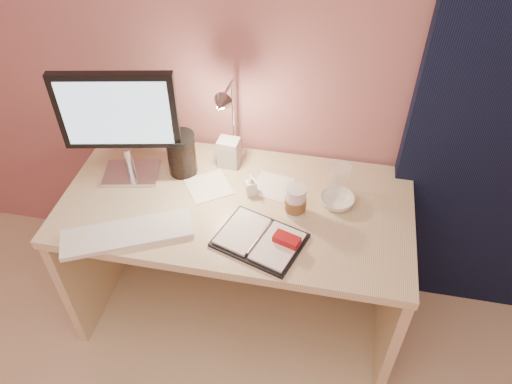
% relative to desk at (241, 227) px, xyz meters
% --- Properties ---
extents(room, '(3.50, 3.50, 3.50)m').
position_rel_desk_xyz_m(room, '(0.95, 0.24, 0.63)').
color(room, '#C6B28E').
rests_on(room, ground).
extents(desk, '(1.40, 0.70, 0.73)m').
position_rel_desk_xyz_m(desk, '(0.00, 0.00, 0.00)').
color(desk, beige).
rests_on(desk, ground).
extents(monitor, '(0.46, 0.20, 0.49)m').
position_rel_desk_xyz_m(monitor, '(-0.47, 0.01, 0.52)').
color(monitor, silver).
rests_on(monitor, desk).
extents(keyboard, '(0.50, 0.34, 0.02)m').
position_rel_desk_xyz_m(keyboard, '(-0.36, -0.32, 0.24)').
color(keyboard, silver).
rests_on(keyboard, desk).
extents(planner, '(0.36, 0.32, 0.05)m').
position_rel_desk_xyz_m(planner, '(0.14, -0.26, 0.24)').
color(planner, black).
rests_on(planner, desk).
extents(paper_a, '(0.23, 0.23, 0.00)m').
position_rel_desk_xyz_m(paper_a, '(-0.13, -0.00, 0.23)').
color(paper_a, white).
rests_on(paper_a, desk).
extents(paper_b, '(0.18, 0.18, 0.00)m').
position_rel_desk_xyz_m(paper_b, '(0.13, 0.05, 0.23)').
color(paper_b, white).
rests_on(paper_b, desk).
extents(coffee_cup, '(0.08, 0.08, 0.13)m').
position_rel_desk_xyz_m(coffee_cup, '(0.24, -0.09, 0.29)').
color(coffee_cup, white).
rests_on(coffee_cup, desk).
extents(clear_cup, '(0.09, 0.09, 0.15)m').
position_rel_desk_xyz_m(clear_cup, '(0.39, 0.04, 0.30)').
color(clear_cup, white).
rests_on(clear_cup, desk).
extents(bowl, '(0.15, 0.15, 0.04)m').
position_rel_desk_xyz_m(bowl, '(0.40, -0.01, 0.25)').
color(bowl, white).
rests_on(bowl, desk).
extents(lotion_bottle, '(0.06, 0.06, 0.09)m').
position_rel_desk_xyz_m(lotion_bottle, '(0.05, -0.01, 0.27)').
color(lotion_bottle, white).
rests_on(lotion_bottle, desk).
extents(dark_jar, '(0.12, 0.12, 0.17)m').
position_rel_desk_xyz_m(dark_jar, '(-0.26, 0.07, 0.31)').
color(dark_jar, black).
rests_on(dark_jar, desk).
extents(product_box, '(0.09, 0.08, 0.13)m').
position_rel_desk_xyz_m(product_box, '(-0.08, 0.15, 0.29)').
color(product_box, '#B5B5B0').
rests_on(product_box, desk).
extents(desk_lamp, '(0.09, 0.24, 0.40)m').
position_rel_desk_xyz_m(desk_lamp, '(-0.07, 0.13, 0.47)').
color(desk_lamp, silver).
rests_on(desk_lamp, desk).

